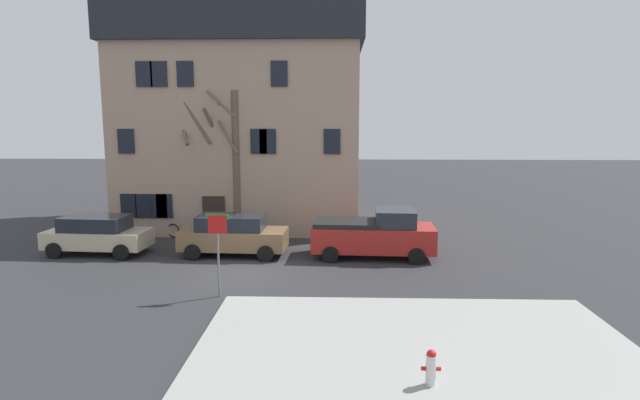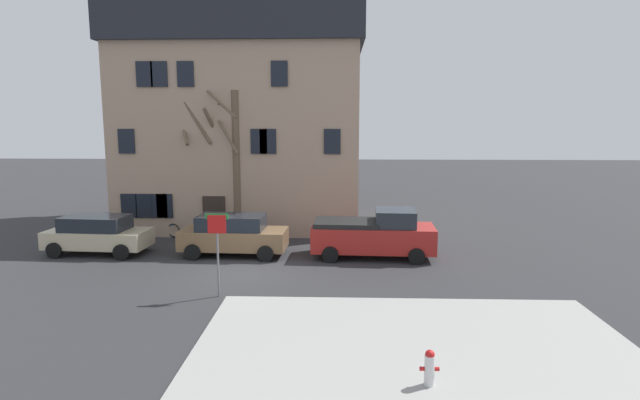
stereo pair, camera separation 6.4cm
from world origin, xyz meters
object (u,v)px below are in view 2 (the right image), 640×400
car_brown_wagon (233,234)px  car_beige_wagon (98,234)px  building_main (246,119)px  tree_bare_near (205,166)px  bicycle_leaning (165,229)px  street_sign_pole (217,239)px  tree_bare_mid (236,160)px  fire_hydrant (429,367)px  pickup_truck_red (374,234)px

car_brown_wagon → car_beige_wagon: bearing=179.6°
building_main → tree_bare_near: (-1.48, -3.66, -2.33)m
tree_bare_near → bicycle_leaning: bearing=-165.1°
car_beige_wagon → street_sign_pole: size_ratio=1.61×
tree_bare_mid → car_brown_wagon: 4.55m
car_beige_wagon → fire_hydrant: bearing=-41.7°
building_main → street_sign_pole: bearing=-84.2°
fire_hydrant → street_sign_pole: size_ratio=0.29×
pickup_truck_red → bicycle_leaning: bearing=160.8°
building_main → tree_bare_mid: 4.68m
building_main → car_beige_wagon: (-5.27, -7.60, -5.00)m
car_brown_wagon → fire_hydrant: bearing=-59.6°
tree_bare_mid → car_beige_wagon: tree_bare_mid is taller
street_sign_pole → pickup_truck_red: bearing=43.5°
tree_bare_near → fire_hydrant: tree_bare_near is taller
building_main → car_beige_wagon: bearing=-124.8°
pickup_truck_red → bicycle_leaning: 10.87m
tree_bare_near → tree_bare_mid: 1.84m
building_main → pickup_truck_red: building_main is taller
car_brown_wagon → tree_bare_near: bearing=118.9°
car_beige_wagon → car_brown_wagon: 5.99m
tree_bare_mid → pickup_truck_red: (6.55, -3.52, -2.88)m
car_brown_wagon → bicycle_leaning: 5.46m
tree_bare_near → car_brown_wagon: tree_bare_near is taller
bicycle_leaning → car_brown_wagon: bearing=-39.6°
tree_bare_mid → car_brown_wagon: (0.49, -3.42, -2.97)m
car_beige_wagon → pickup_truck_red: bearing=-0.7°
bicycle_leaning → car_beige_wagon: bearing=-117.9°
fire_hydrant → street_sign_pole: (-5.91, 5.77, 1.42)m
tree_bare_mid → bicycle_leaning: tree_bare_mid is taller
car_beige_wagon → street_sign_pole: street_sign_pole is taller
building_main → pickup_truck_red: bearing=-48.8°
street_sign_pole → fire_hydrant: bearing=-44.3°
tree_bare_near → pickup_truck_red: 9.57m
pickup_truck_red → street_sign_pole: (-5.48, -5.20, 0.95)m
pickup_truck_red → street_sign_pole: size_ratio=1.88×
tree_bare_mid → bicycle_leaning: 5.10m
tree_bare_mid → street_sign_pole: size_ratio=2.72×
street_sign_pole → bicycle_leaning: size_ratio=1.68×
tree_bare_near → tree_bare_mid: (1.71, -0.57, 0.34)m
tree_bare_near → street_sign_pole: tree_bare_near is taller
building_main → street_sign_pole: (1.30, -12.95, -3.93)m
pickup_truck_red → fire_hydrant: size_ratio=6.56×
bicycle_leaning → building_main: bearing=50.4°
fire_hydrant → tree_bare_mid: bearing=115.7°
tree_bare_mid → car_brown_wagon: size_ratio=1.64×
building_main → tree_bare_near: bearing=-112.0°
tree_bare_near → fire_hydrant: (8.70, -15.07, -3.01)m
tree_bare_near → street_sign_pole: size_ratio=2.41×
car_beige_wagon → fire_hydrant: 16.73m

